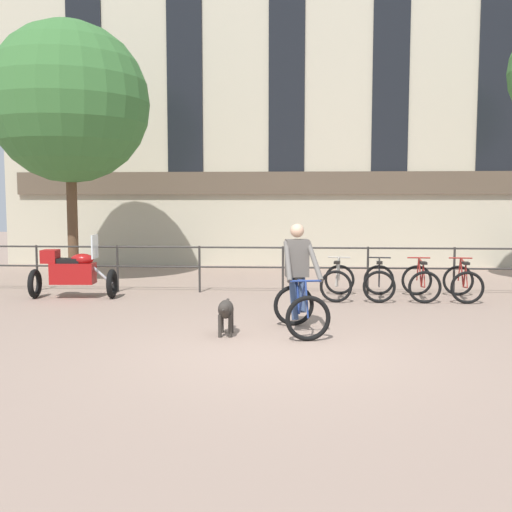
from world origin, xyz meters
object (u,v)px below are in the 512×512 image
Objects in this scene: parked_motorcycle at (72,272)px; parked_bicycle_mid_right at (421,282)px; parked_bicycle_mid_left at (379,282)px; parked_bicycle_near_lamp at (338,282)px; parked_bicycle_far_end at (463,283)px; cyclist_with_bike at (299,283)px; dog at (226,310)px.

parked_bicycle_mid_right is at bearing -90.60° from parked_motorcycle.
parked_bicycle_mid_left is at bearing 2.96° from parked_bicycle_mid_right.
parked_bicycle_mid_left is at bearing -171.69° from parked_bicycle_near_lamp.
parked_bicycle_mid_left and parked_bicycle_far_end have the same top height.
parked_bicycle_mid_right is at bearing 5.62° from parked_bicycle_far_end.
dog is at bearing -170.90° from cyclist_with_bike.
cyclist_with_bike is 3.35m from parked_bicycle_near_lamp.
parked_bicycle_mid_left is at bearing 5.62° from parked_bicycle_far_end.
parked_motorcycle is at bearing 136.23° from dog.
parked_bicycle_near_lamp is (1.97, 3.63, -0.03)m from dog.
parked_bicycle_far_end is at bearing -90.85° from parked_motorcycle.
cyclist_with_bike reaches higher than parked_bicycle_far_end.
parked_bicycle_mid_right is (3.70, 3.63, -0.03)m from dog.
parked_bicycle_near_lamp is (5.61, 0.31, -0.20)m from parked_motorcycle.
dog is 5.18m from parked_bicycle_mid_right.
parked_motorcycle is 5.62m from parked_bicycle_near_lamp.
cyclist_with_bike is at bearing 54.25° from parked_bicycle_mid_right.
parked_bicycle_far_end is at bearing -177.04° from parked_bicycle_mid_right.
parked_bicycle_near_lamp is 1.04× the size of parked_bicycle_mid_right.
parked_motorcycle is 1.50× the size of parked_bicycle_mid_left.
cyclist_with_bike is 0.95× the size of parked_motorcycle.
parked_motorcycle reaches higher than dog.
dog is (-1.12, -0.41, -0.37)m from cyclist_with_bike.
parked_bicycle_mid_left is 1.02× the size of parked_bicycle_far_end.
parked_bicycle_near_lamp is at bearing 60.11° from dog.
parked_bicycle_near_lamp and parked_bicycle_mid_right have the same top height.
parked_bicycle_far_end is (0.86, 0.00, -0.00)m from parked_bicycle_mid_right.
parked_bicycle_mid_left reaches higher than dog.
dog is 0.72× the size of parked_bicycle_mid_left.
parked_bicycle_near_lamp is at bearing 64.25° from cyclist_with_bike.
parked_bicycle_mid_right is (0.86, -0.00, 0.00)m from parked_bicycle_mid_left.
parked_bicycle_far_end is (2.59, -0.00, 0.00)m from parked_bicycle_near_lamp.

